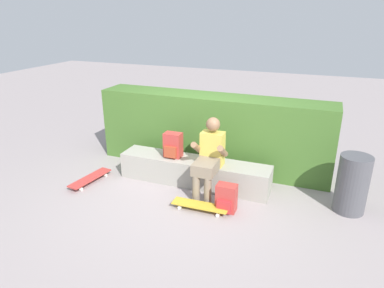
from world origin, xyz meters
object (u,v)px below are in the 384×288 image
(person_skater, at_px, (209,156))
(skateboard_near_person, at_px, (200,206))
(bench_main, at_px, (194,172))
(backpack_on_ground, at_px, (226,198))
(trash_bin, at_px, (352,184))
(skateboard_beside_bench, at_px, (90,178))
(backpack_on_bench, at_px, (173,145))

(person_skater, distance_m, skateboard_near_person, 0.76)
(bench_main, relative_size, skateboard_near_person, 3.03)
(backpack_on_ground, xyz_separation_m, trash_bin, (1.59, 0.63, 0.22))
(bench_main, bearing_deg, skateboard_near_person, -62.94)
(skateboard_beside_bench, bearing_deg, skateboard_near_person, -4.20)
(skateboard_near_person, xyz_separation_m, trash_bin, (1.93, 0.75, 0.34))
(backpack_on_bench, distance_m, trash_bin, 2.67)
(bench_main, relative_size, backpack_on_ground, 6.09)
(skateboard_near_person, height_order, skateboard_beside_bench, same)
(bench_main, distance_m, skateboard_beside_bench, 1.70)
(bench_main, distance_m, backpack_on_bench, 0.54)
(bench_main, height_order, backpack_on_ground, bench_main)
(backpack_on_bench, bearing_deg, trash_bin, 0.69)
(person_skater, distance_m, backpack_on_bench, 0.71)
(trash_bin, bearing_deg, backpack_on_bench, -179.31)
(skateboard_near_person, xyz_separation_m, backpack_on_ground, (0.34, 0.12, 0.12))
(skateboard_near_person, bearing_deg, skateboard_beside_bench, 175.80)
(skateboard_beside_bench, relative_size, trash_bin, 0.99)
(person_skater, bearing_deg, trash_bin, 6.75)
(bench_main, bearing_deg, trash_bin, 0.57)
(skateboard_near_person, bearing_deg, backpack_on_bench, 135.43)
(person_skater, relative_size, skateboard_beside_bench, 1.43)
(backpack_on_bench, bearing_deg, backpack_on_ground, -29.22)
(backpack_on_ground, bearing_deg, trash_bin, 21.62)
(backpack_on_ground, bearing_deg, person_skater, 134.29)
(trash_bin, bearing_deg, bench_main, -179.43)
(person_skater, relative_size, backpack_on_bench, 2.93)
(person_skater, relative_size, backpack_on_ground, 2.93)
(bench_main, height_order, backpack_on_bench, backpack_on_bench)
(backpack_on_bench, relative_size, backpack_on_ground, 1.00)
(backpack_on_bench, relative_size, trash_bin, 0.48)
(person_skater, bearing_deg, skateboard_near_person, -84.71)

